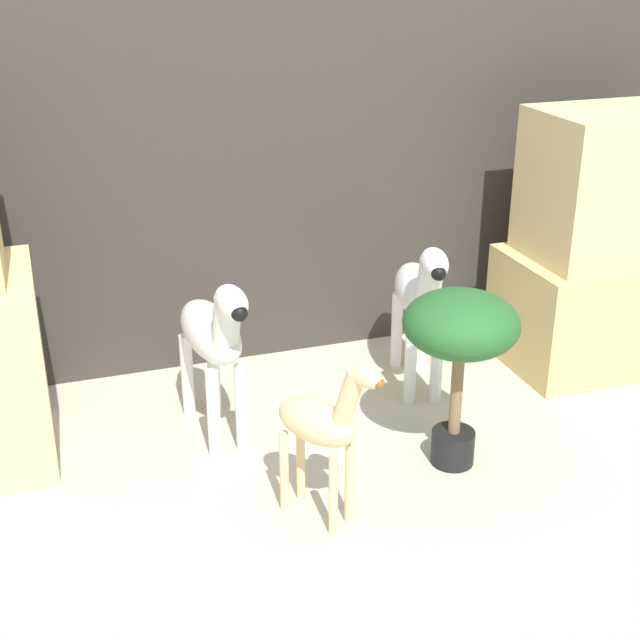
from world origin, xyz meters
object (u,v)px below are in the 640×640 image
Objects in this scene: zebra_left at (214,337)px; giraffe_figurine at (322,425)px; potted_palm_front at (460,335)px; zebra_right at (421,296)px.

giraffe_figurine is (0.19, -0.56, -0.06)m from zebra_left.
zebra_left reaches higher than potted_palm_front.
giraffe_figurine is at bearing -163.38° from potted_palm_front.
potted_palm_front reaches higher than giraffe_figurine.
zebra_right is at bearing 78.45° from potted_palm_front.
zebra_right is at bearing 7.80° from zebra_left.
potted_palm_front is (0.70, -0.41, 0.08)m from zebra_left.
zebra_right is 1.05× the size of potted_palm_front.
zebra_left is at bearing -172.20° from zebra_right.
zebra_left reaches higher than giraffe_figurine.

